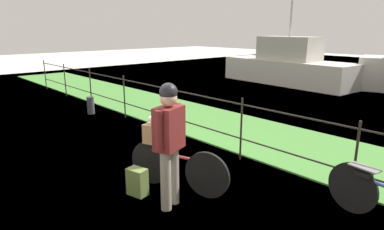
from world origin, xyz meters
TOP-DOWN VIEW (x-y plane):
  - ground_plane at (0.00, 0.00)m, footprint 60.00×60.00m
  - grass_strip at (0.00, 3.42)m, footprint 27.00×2.40m
  - harbor_water at (0.00, 12.48)m, footprint 30.00×30.00m
  - iron_fence at (0.00, 2.07)m, footprint 18.04×0.04m
  - bicycle_main at (1.12, 0.46)m, footprint 1.56×0.59m
  - wooden_crate at (0.80, 0.34)m, footprint 0.40×0.35m
  - terrier_dog at (0.82, 0.35)m, footprint 0.32×0.23m
  - cyclist_person at (1.43, 0.09)m, footprint 0.38×0.51m
  - backpack_on_paving at (0.87, -0.07)m, footprint 0.32×0.24m
  - mooring_bollard at (-4.01, 1.57)m, footprint 0.20×0.20m
  - moored_boat_near at (-3.28, 10.42)m, footprint 6.01×2.24m

SIDE VIEW (x-z plane):
  - ground_plane at x=0.00m, z-range 0.00..0.00m
  - harbor_water at x=0.00m, z-range 0.00..0.00m
  - grass_strip at x=0.00m, z-range 0.00..0.03m
  - backpack_on_paving at x=0.87m, z-range 0.00..0.40m
  - mooring_bollard at x=-4.01m, z-range 0.00..0.49m
  - bicycle_main at x=1.12m, z-range 0.02..0.70m
  - iron_fence at x=0.00m, z-range 0.09..1.24m
  - moored_boat_near at x=-3.28m, z-range -1.06..2.56m
  - wooden_crate at x=0.80m, z-range 0.68..0.97m
  - cyclist_person at x=1.43m, z-range 0.16..1.84m
  - terrier_dog at x=0.82m, z-range 0.96..1.13m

